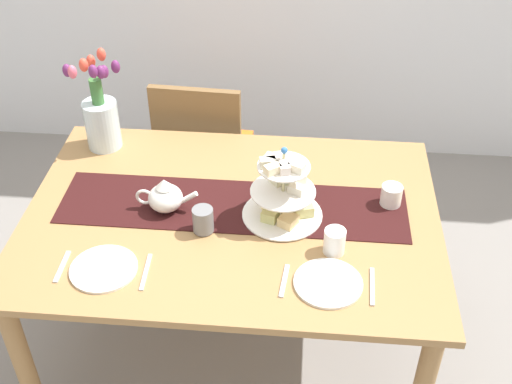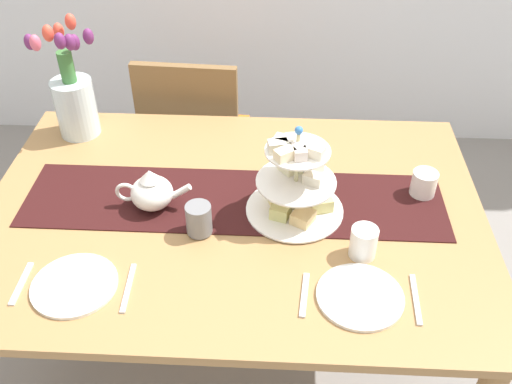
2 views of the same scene
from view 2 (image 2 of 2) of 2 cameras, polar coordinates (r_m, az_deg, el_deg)
name	(u,v)px [view 2 (image 2 of 2)]	position (r m, az deg, el deg)	size (l,w,h in m)	color
ground_plane	(238,355)	(2.35, -1.82, -15.84)	(8.00, 8.00, 0.00)	gray
dining_table	(234,232)	(1.85, -2.22, -4.00)	(1.56, 1.09, 0.76)	#A37747
chair_left	(195,137)	(2.58, -6.04, 5.42)	(0.44, 0.44, 0.91)	brown
table_runner	(234,200)	(1.81, -2.20, -0.84)	(1.32, 0.32, 0.00)	black
tiered_cake_stand	(296,186)	(1.72, 4.01, 0.62)	(0.30, 0.30, 0.30)	beige
teapot	(151,192)	(1.79, -10.32, 0.04)	(0.24, 0.13, 0.14)	white
tulip_vase	(74,97)	(2.16, -17.62, 8.93)	(0.23, 0.16, 0.43)	silver
cream_jug	(424,184)	(1.89, 16.28, 0.79)	(0.08, 0.08, 0.09)	white
dinner_plate_left	(75,285)	(1.63, -17.54, -8.78)	(0.23, 0.23, 0.01)	white
fork_left	(21,283)	(1.68, -22.22, -8.38)	(0.02, 0.15, 0.01)	silver
knife_left	(128,288)	(1.59, -12.53, -9.23)	(0.01, 0.17, 0.01)	silver
dinner_plate_right	(360,296)	(1.55, 10.26, -10.13)	(0.23, 0.23, 0.01)	white
fork_right	(304,295)	(1.54, 4.82, -10.10)	(0.02, 0.15, 0.01)	silver
knife_right	(416,299)	(1.58, 15.55, -10.18)	(0.01, 0.17, 0.01)	silver
mug_grey	(199,219)	(1.68, -5.68, -2.68)	(0.08, 0.08, 0.10)	slate
mug_white_text	(363,242)	(1.63, 10.60, -4.92)	(0.08, 0.08, 0.10)	white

